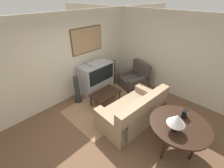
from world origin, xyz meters
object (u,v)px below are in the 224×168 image
object	(u,v)px
console_table	(179,126)
mantel_clock	(185,114)
table_lamp	(177,120)
speaker_tower_right	(113,73)
couch	(133,112)
armchair	(134,80)
coffee_table	(106,94)
speaker_tower_left	(77,90)
tv	(97,78)

from	to	relation	value
console_table	mantel_clock	distance (m)	0.31
table_lamp	speaker_tower_right	size ratio (longest dim) A/B	0.42
table_lamp	speaker_tower_right	xyz separation A→B (m)	(1.46, 3.02, -0.61)
couch	speaker_tower_right	xyz separation A→B (m)	(1.18, 1.86, 0.11)
mantel_clock	armchair	bearing A→B (deg)	60.24
couch	coffee_table	bearing A→B (deg)	-87.86
console_table	speaker_tower_left	distance (m)	3.10
armchair	table_lamp	world-z (taller)	table_lamp
tv	armchair	xyz separation A→B (m)	(1.19, -0.77, -0.26)
table_lamp	speaker_tower_left	size ratio (longest dim) A/B	0.42
mantel_clock	speaker_tower_left	xyz separation A→B (m)	(-0.75, 3.02, -0.42)
tv	couch	bearing A→B (deg)	-100.17
armchair	coffee_table	distance (m)	1.50
armchair	coffee_table	bearing A→B (deg)	-71.56
couch	speaker_tower_right	bearing A→B (deg)	-118.76
table_lamp	speaker_tower_left	bearing A→B (deg)	94.49
speaker_tower_right	mantel_clock	bearing A→B (deg)	-107.40
armchair	table_lamp	xyz separation A→B (m)	(-1.81, -2.26, 0.76)
coffee_table	mantel_clock	size ratio (longest dim) A/B	5.27
console_table	mantel_clock	bearing A→B (deg)	6.01
mantel_clock	speaker_tower_left	distance (m)	3.14
tv	console_table	world-z (taller)	tv
tv	speaker_tower_right	world-z (taller)	tv
console_table	mantel_clock	size ratio (longest dim) A/B	7.13
tv	coffee_table	bearing A→B (deg)	-112.03
coffee_table	speaker_tower_left	bearing A→B (deg)	126.39
mantel_clock	speaker_tower_right	size ratio (longest dim) A/B	0.19
console_table	table_lamp	size ratio (longest dim) A/B	3.18
tv	couch	distance (m)	1.91
coffee_table	table_lamp	world-z (taller)	table_lamp
armchair	table_lamp	bearing A→B (deg)	-19.32
armchair	speaker_tower_left	distance (m)	2.19
table_lamp	mantel_clock	world-z (taller)	table_lamp
speaker_tower_left	speaker_tower_right	bearing A→B (deg)	0.00
tv	mantel_clock	bearing A→B (deg)	-91.85
couch	mantel_clock	distance (m)	1.30
speaker_tower_right	table_lamp	bearing A→B (deg)	-115.82
couch	speaker_tower_left	bearing A→B (deg)	-70.74
table_lamp	mantel_clock	xyz separation A→B (m)	(0.51, -0.00, -0.19)
mantel_clock	console_table	bearing A→B (deg)	-173.99
coffee_table	console_table	xyz separation A→B (m)	(-0.07, -2.31, 0.33)
armchair	console_table	distance (m)	2.80
coffee_table	speaker_tower_left	xyz separation A→B (m)	(-0.55, 0.74, 0.06)
armchair	speaker_tower_left	size ratio (longest dim) A/B	1.20
table_lamp	tv	bearing A→B (deg)	78.57
tv	mantel_clock	xyz separation A→B (m)	(-0.10, -3.03, 0.31)
tv	speaker_tower_right	bearing A→B (deg)	-0.49
speaker_tower_left	speaker_tower_right	distance (m)	1.70
armchair	speaker_tower_left	xyz separation A→B (m)	(-2.04, 0.77, 0.15)
couch	armchair	size ratio (longest dim) A/B	1.71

